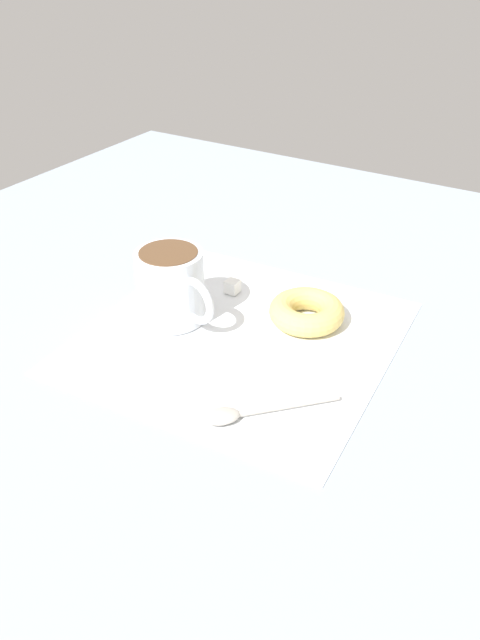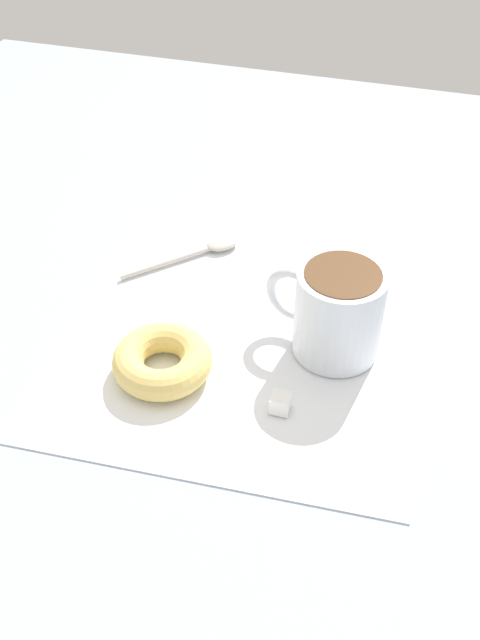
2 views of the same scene
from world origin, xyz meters
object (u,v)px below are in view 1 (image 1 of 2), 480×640
coffee_cup (170,287)px  sugar_cube (232,286)px  donut (307,312)px  spoon (241,413)px

coffee_cup → sugar_cube: coffee_cup is taller
coffee_cup → donut: (-7.78, 13.71, -3.05)cm
spoon → coffee_cup: bearing=-123.0°
sugar_cube → coffee_cup: bearing=-16.7°
coffee_cup → sugar_cube: (-9.10, 2.73, -3.62)cm
coffee_cup → donut: coffee_cup is taller
sugar_cube → donut: bearing=83.2°
donut → spoon: size_ratio=0.81×
spoon → donut: bearing=-173.5°
coffee_cup → donut: size_ratio=1.26×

